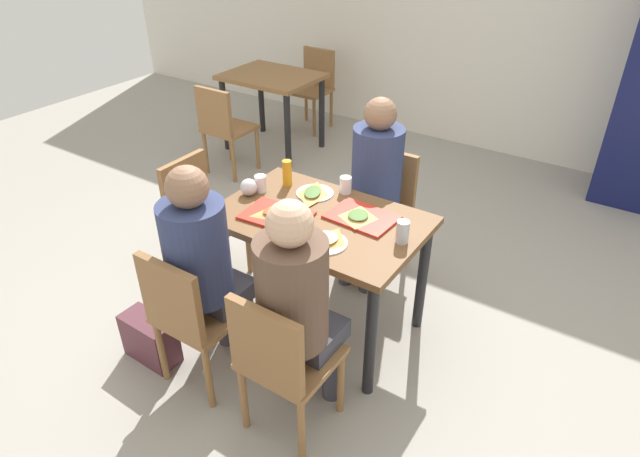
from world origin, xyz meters
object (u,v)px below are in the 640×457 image
object	(u,v)px
handbag	(150,339)
background_chair_far	(314,83)
chair_far_side	(382,203)
chair_left_end	(199,211)
paper_plate_center	(315,193)
pizza_slice_c	(313,193)
chair_near_right	(280,359)
background_chair_near	(223,125)
person_in_red	(203,259)
soda_can	(403,232)
foil_bundle	(249,187)
background_table	(272,88)
tray_red_near	(276,215)
pizza_slice_d	(328,239)
plastic_cup_c	(261,183)
main_table	(320,234)
plastic_cup_b	(290,237)
person_in_brown_jacket	(297,300)
person_far_side	(374,179)
plastic_cup_a	(346,185)
pizza_slice_b	(358,216)
tray_red_far	(362,217)
paper_plate_near_edge	(326,243)
chair_near_left	(189,312)
pizza_slice_a	(277,212)
condiment_bottle	(287,173)

from	to	relation	value
handbag	background_chair_far	world-z (taller)	background_chair_far
chair_far_side	chair_left_end	bearing A→B (deg)	-141.62
paper_plate_center	pizza_slice_c	world-z (taller)	pizza_slice_c
chair_near_right	background_chair_near	xyz separation A→B (m)	(-2.15, 2.00, 0.00)
person_in_red	chair_left_end	bearing A→B (deg)	137.40
soda_can	background_chair_near	xyz separation A→B (m)	(-2.35, 1.22, -0.33)
foil_bundle	background_table	distance (m)	2.43
tray_red_near	foil_bundle	size ratio (longest dim) A/B	3.60
chair_left_end	pizza_slice_d	bearing A→B (deg)	-9.37
plastic_cup_c	background_chair_near	distance (m)	1.87
main_table	plastic_cup_b	size ratio (longest dim) A/B	11.38
plastic_cup_b	soda_can	world-z (taller)	soda_can
main_table	plastic_cup_c	world-z (taller)	plastic_cup_c
person_in_brown_jacket	person_far_side	distance (m)	1.26
plastic_cup_a	foil_bundle	distance (m)	0.56
pizza_slice_b	handbag	world-z (taller)	pizza_slice_b
tray_red_far	paper_plate_near_edge	bearing A→B (deg)	-95.16
chair_near_left	paper_plate_near_edge	bearing A→B (deg)	50.44
paper_plate_center	pizza_slice_a	world-z (taller)	pizza_slice_a
chair_near_left	paper_plate_near_edge	world-z (taller)	chair_near_left
plastic_cup_a	handbag	world-z (taller)	plastic_cup_a
pizza_slice_b	background_table	world-z (taller)	pizza_slice_b
paper_plate_near_edge	foil_bundle	size ratio (longest dim) A/B	2.20
person_far_side	tray_red_far	distance (m)	0.54
background_table	plastic_cup_c	bearing A→B (deg)	-53.71
main_table	pizza_slice_c	bearing A→B (deg)	133.32
tray_red_far	paper_plate_center	world-z (taller)	tray_red_far
tray_red_near	pizza_slice_c	distance (m)	0.31
background_chair_near	pizza_slice_b	bearing A→B (deg)	-29.37
person_in_red	pizza_slice_d	bearing A→B (deg)	43.32
chair_near_right	condiment_bottle	size ratio (longest dim) A/B	5.24
person_in_brown_jacket	background_chair_near	xyz separation A→B (m)	(-2.15, 1.86, -0.25)
tray_red_near	pizza_slice_b	distance (m)	0.45
main_table	plastic_cup_a	world-z (taller)	plastic_cup_a
pizza_slice_b	plastic_cup_b	bearing A→B (deg)	-111.98
pizza_slice_c	plastic_cup_b	bearing A→B (deg)	-68.20
chair_far_side	foil_bundle	bearing A→B (deg)	-122.02
pizza_slice_d	plastic_cup_b	world-z (taller)	plastic_cup_b
plastic_cup_b	condiment_bottle	xyz separation A→B (m)	(-0.40, 0.52, 0.03)
pizza_slice_b	plastic_cup_a	xyz separation A→B (m)	(-0.22, 0.23, 0.03)
pizza_slice_b	foil_bundle	world-z (taller)	foil_bundle
chair_near_left	pizza_slice_a	bearing A→B (deg)	82.55
pizza_slice_d	pizza_slice_c	bearing A→B (deg)	132.97
chair_near_right	pizza_slice_a	xyz separation A→B (m)	(-0.49, 0.63, 0.30)
paper_plate_center	soda_can	world-z (taller)	soda_can
paper_plate_center	soda_can	distance (m)	0.68
background_chair_near	background_chair_far	xyz separation A→B (m)	(0.00, 1.47, 0.00)
main_table	tray_red_near	world-z (taller)	tray_red_near
chair_left_end	background_table	xyz separation A→B (m)	(-0.91, 1.98, 0.14)
tray_red_near	pizza_slice_a	world-z (taller)	pizza_slice_a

